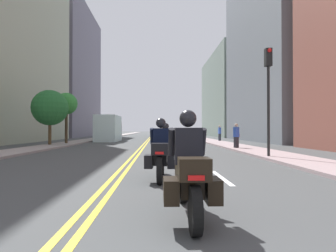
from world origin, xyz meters
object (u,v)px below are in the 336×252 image
Objects in this scene: motorcycle_2 at (166,147)px; pedestrian_1 at (220,133)px; motorcycle_3 at (162,143)px; traffic_light_near at (268,83)px; motorcycle_0 at (189,174)px; street_tree_0 at (66,104)px; street_tree_1 at (50,108)px; parked_truck at (109,130)px; motorcycle_1 at (161,154)px; pedestrian_2 at (236,136)px.

pedestrian_1 is at bearing 69.76° from motorcycle_2.
traffic_light_near is (4.71, -1.82, 2.75)m from motorcycle_3.
motorcycle_0 is 22.38m from street_tree_0.
street_tree_1 is 0.68× the size of parked_truck.
parked_truck is (2.52, 6.92, -2.21)m from street_tree_0.
motorcycle_1 is 19.35m from street_tree_0.
street_tree_1 is at bearing 134.46° from motorcycle_3.
motorcycle_2 is 14.68m from street_tree_1.
traffic_light_near is 2.84× the size of pedestrian_1.
motorcycle_1 is at bearing 96.58° from motorcycle_0.
traffic_light_near reaches higher than street_tree_0.
motorcycle_1 is at bearing -22.83° from pedestrian_1.
street_tree_1 is (-8.78, 11.52, 2.37)m from motorcycle_2.
traffic_light_near is 21.93m from parked_truck.
traffic_light_near is at bearing 61.32° from motorcycle_0.
motorcycle_2 is 1.00× the size of motorcycle_3.
motorcycle_3 is 5.75m from traffic_light_near.
traffic_light_near is 1.12× the size of street_tree_1.
parked_truck reaches higher than motorcycle_0.
motorcycle_3 is at bearing 158.88° from traffic_light_near.
street_tree_1 is at bearing 142.90° from traffic_light_near.
motorcycle_0 is 1.27× the size of pedestrian_1.
traffic_light_near is 17.78m from street_tree_0.
motorcycle_2 is at bearing -59.12° from street_tree_0.
street_tree_0 is 0.69× the size of parked_truck.
pedestrian_1 is at bearing -10.43° from parked_truck.
street_tree_0 is 7.69m from parked_truck.
motorcycle_1 reaches higher than motorcycle_0.
street_tree_1 is 9.77m from parked_truck.
pedestrian_2 is 0.26× the size of parked_truck.
traffic_light_near reaches higher than pedestrian_1.
traffic_light_near is at bearing -11.90° from pedestrian_1.
traffic_light_near reaches higher than motorcycle_0.
street_tree_1 is (-15.00, -6.91, 2.10)m from pedestrian_1.
pedestrian_1 is at bearing 24.75° from street_tree_1.
parked_truck is (-10.30, 19.24, -2.12)m from traffic_light_near.
street_tree_1 reaches higher than pedestrian_2.
parked_truck reaches higher than motorcycle_2.
street_tree_0 is at bearing 111.87° from motorcycle_0.
motorcycle_0 is at bearing -90.53° from motorcycle_2.
motorcycle_3 reaches higher than motorcycle_2.
motorcycle_0 is 0.45× the size of traffic_light_near.
pedestrian_2 is at bearing 71.44° from motorcycle_0.
motorcycle_1 is at bearing -133.73° from traffic_light_near.
street_tree_0 is at bearing 136.15° from traffic_light_near.
pedestrian_1 is 12.10m from parked_truck.
pedestrian_1 is at bearing 84.66° from traffic_light_near.
motorcycle_2 is at bearing -25.20° from pedestrian_1.
street_tree_1 is (-13.57, 4.40, 2.13)m from pedestrian_2.
motorcycle_0 is 20.58m from street_tree_1.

